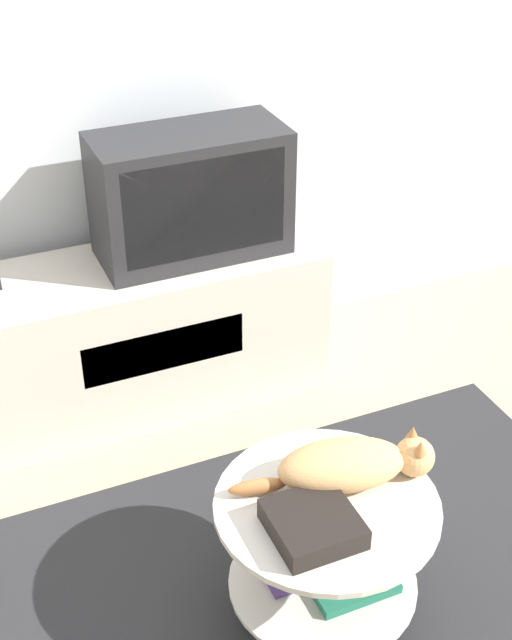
# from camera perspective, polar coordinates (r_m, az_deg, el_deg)

# --- Properties ---
(ground_plane) EXTENTS (12.00, 12.00, 0.00)m
(ground_plane) POSITION_cam_1_polar(r_m,az_deg,el_deg) (2.69, 3.83, -17.74)
(ground_plane) COLOR tan
(wall_back) EXTENTS (8.00, 0.05, 2.60)m
(wall_back) POSITION_cam_1_polar(r_m,az_deg,el_deg) (3.15, -7.78, 18.35)
(wall_back) COLOR silver
(wall_back) RESTS_ON ground_plane
(rug) EXTENTS (2.04, 1.36, 0.02)m
(rug) POSITION_cam_1_polar(r_m,az_deg,el_deg) (2.68, 3.84, -17.61)
(rug) COLOR #28282B
(rug) RESTS_ON ground_plane
(tv_stand) EXTENTS (1.27, 0.44, 0.56)m
(tv_stand) POSITION_cam_1_polar(r_m,az_deg,el_deg) (3.26, -7.03, -0.74)
(tv_stand) COLOR beige
(tv_stand) RESTS_ON ground_plane
(tv) EXTENTS (0.66, 0.30, 0.44)m
(tv) POSITION_cam_1_polar(r_m,az_deg,el_deg) (3.08, -4.20, 8.03)
(tv) COLOR #232326
(tv) RESTS_ON tv_stand
(coffee_table) EXTENTS (0.59, 0.59, 0.41)m
(coffee_table) POSITION_cam_1_polar(r_m,az_deg,el_deg) (2.46, 4.56, -14.17)
(coffee_table) COLOR #B2B2B7
(coffee_table) RESTS_ON rug
(dvd_box) EXTENTS (0.21, 0.21, 0.06)m
(dvd_box) POSITION_cam_1_polar(r_m,az_deg,el_deg) (2.25, 3.67, -12.90)
(dvd_box) COLOR black
(dvd_box) RESTS_ON coffee_table
(cat) EXTENTS (0.55, 0.24, 0.13)m
(cat) POSITION_cam_1_polar(r_m,az_deg,el_deg) (2.38, 6.07, -9.16)
(cat) COLOR tan
(cat) RESTS_ON coffee_table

